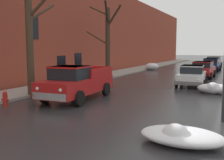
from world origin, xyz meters
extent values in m
cube|color=gray|center=(-5.81, 18.00, 0.06)|extent=(2.63, 80.00, 0.13)
cube|color=brown|center=(-7.63, 18.00, 4.53)|extent=(0.60, 80.00, 9.06)
cube|color=black|center=(-7.34, 15.57, 1.23)|extent=(0.08, 1.10, 1.60)
cube|color=black|center=(-7.34, 18.05, 1.41)|extent=(0.08, 1.10, 1.60)
cube|color=black|center=(-7.34, 12.39, 4.03)|extent=(0.08, 1.10, 1.60)
ellipsoid|color=white|center=(-3.98, 29.20, 0.42)|extent=(1.67, 1.10, 0.84)
ellipsoid|color=white|center=(-3.89, 29.05, 0.24)|extent=(0.58, 0.48, 0.48)
ellipsoid|color=white|center=(-3.80, 29.16, 0.37)|extent=(0.90, 0.75, 0.75)
ellipsoid|color=white|center=(4.27, 5.13, 0.22)|extent=(2.33, 1.48, 0.44)
ellipsoid|color=white|center=(4.14, 4.87, 0.31)|extent=(0.75, 0.62, 0.62)
ellipsoid|color=white|center=(4.74, 4.92, 0.21)|extent=(0.50, 0.41, 0.41)
ellipsoid|color=white|center=(-4.34, 11.50, 0.29)|extent=(2.99, 1.11, 0.59)
ellipsoid|color=white|center=(-4.91, 11.70, 0.21)|extent=(0.50, 0.41, 0.41)
ellipsoid|color=white|center=(4.36, 14.37, 0.29)|extent=(1.96, 1.05, 0.58)
ellipsoid|color=white|center=(4.28, 14.16, 0.34)|extent=(0.81, 0.67, 0.67)
cylinder|color=#423323|center=(-4.58, 9.01, 3.38)|extent=(0.38, 0.38, 6.76)
cylinder|color=#423323|center=(-3.90, 9.08, 4.82)|extent=(1.48, 0.31, 1.25)
cylinder|color=#423323|center=(-4.42, 9.85, 4.57)|extent=(0.48, 1.78, 1.14)
cylinder|color=#382B1E|center=(-4.58, 18.41, 2.98)|extent=(0.40, 0.40, 5.97)
cylinder|color=#382B1E|center=(-4.19, 17.43, 5.50)|extent=(0.96, 2.11, 1.60)
cylinder|color=#382B1E|center=(-5.43, 18.39, 5.76)|extent=(1.76, 0.16, 0.89)
cylinder|color=#382B1E|center=(-3.86, 18.13, 5.25)|extent=(1.62, 0.77, 1.69)
cylinder|color=#382B1E|center=(-5.50, 18.24, 3.48)|extent=(1.93, 0.45, 1.21)
cube|color=red|center=(-1.92, 9.52, 0.74)|extent=(2.10, 5.16, 0.76)
cube|color=black|center=(-1.88, 8.81, 1.44)|extent=(1.70, 1.71, 0.64)
cube|color=red|center=(-1.88, 8.81, 1.72)|extent=(1.73, 1.76, 0.08)
cube|color=red|center=(-1.11, 10.58, 1.34)|extent=(0.23, 2.43, 0.44)
cube|color=red|center=(-2.84, 10.49, 1.34)|extent=(0.23, 2.43, 0.44)
cube|color=red|center=(-2.05, 12.00, 1.34)|extent=(1.73, 0.19, 0.44)
cube|color=#B7B7BC|center=(-1.79, 7.05, 0.54)|extent=(1.74, 0.21, 0.32)
sphere|color=white|center=(-1.19, 7.04, 0.86)|extent=(0.16, 0.16, 0.16)
sphere|color=white|center=(-2.38, 6.98, 0.86)|extent=(0.16, 0.16, 0.16)
cylinder|color=black|center=(-0.90, 8.05, 0.36)|extent=(0.26, 0.73, 0.72)
cylinder|color=black|center=(-2.77, 7.95, 0.36)|extent=(0.26, 0.73, 0.72)
cylinder|color=black|center=(-1.07, 11.09, 0.36)|extent=(0.26, 0.73, 0.72)
cylinder|color=black|center=(-2.93, 10.99, 0.36)|extent=(0.26, 0.73, 0.72)
cube|color=silver|center=(2.61, 17.18, 0.60)|extent=(2.01, 4.39, 0.60)
cube|color=black|center=(2.59, 17.39, 1.16)|extent=(1.62, 2.33, 0.52)
cube|color=silver|center=(2.59, 17.39, 1.39)|extent=(1.66, 2.37, 0.06)
cube|color=slate|center=(2.76, 15.09, 0.42)|extent=(1.67, 0.24, 0.22)
cube|color=slate|center=(2.45, 19.26, 0.42)|extent=(1.67, 0.24, 0.22)
cylinder|color=black|center=(3.57, 15.92, 0.30)|extent=(0.22, 0.61, 0.60)
cylinder|color=black|center=(1.84, 15.79, 0.30)|extent=(0.22, 0.61, 0.60)
cylinder|color=black|center=(3.38, 18.57, 0.30)|extent=(0.22, 0.61, 0.60)
cylinder|color=black|center=(1.65, 18.44, 0.30)|extent=(0.22, 0.61, 0.60)
sphere|color=silver|center=(3.32, 15.11, 0.68)|extent=(0.14, 0.14, 0.14)
sphere|color=silver|center=(2.22, 15.02, 0.68)|extent=(0.14, 0.14, 0.14)
cube|color=red|center=(2.59, 23.10, 0.60)|extent=(1.88, 4.19, 0.60)
cube|color=black|center=(2.60, 23.31, 1.16)|extent=(1.57, 2.20, 0.52)
cube|color=red|center=(2.60, 23.31, 1.39)|extent=(1.61, 2.24, 0.06)
cube|color=#520B0B|center=(2.53, 21.09, 0.42)|extent=(1.72, 0.17, 0.22)
cube|color=#520B0B|center=(2.66, 25.12, 0.42)|extent=(1.72, 0.17, 0.22)
cylinder|color=black|center=(3.45, 21.79, 0.30)|extent=(0.20, 0.61, 0.60)
cylinder|color=black|center=(1.66, 21.85, 0.30)|extent=(0.20, 0.61, 0.60)
cylinder|color=black|center=(3.53, 24.36, 0.30)|extent=(0.20, 0.61, 0.60)
cylinder|color=black|center=(1.74, 24.41, 0.30)|extent=(0.20, 0.61, 0.60)
sphere|color=silver|center=(3.10, 21.04, 0.68)|extent=(0.14, 0.14, 0.14)
sphere|color=silver|center=(1.96, 21.07, 0.68)|extent=(0.14, 0.14, 0.14)
cube|color=navy|center=(2.57, 31.02, 0.60)|extent=(1.91, 4.15, 0.60)
cube|color=black|center=(2.58, 31.22, 1.16)|extent=(1.59, 2.18, 0.52)
cube|color=navy|center=(2.58, 31.22, 1.39)|extent=(1.63, 2.22, 0.06)
cube|color=black|center=(2.50, 29.02, 0.42)|extent=(1.73, 0.18, 0.22)
cube|color=black|center=(2.65, 33.01, 0.42)|extent=(1.73, 0.18, 0.22)
cylinder|color=black|center=(3.43, 29.72, 0.30)|extent=(0.20, 0.61, 0.60)
cylinder|color=black|center=(1.63, 29.78, 0.30)|extent=(0.20, 0.61, 0.60)
cylinder|color=black|center=(3.52, 32.25, 0.30)|extent=(0.20, 0.61, 0.60)
cylinder|color=black|center=(1.72, 32.32, 0.30)|extent=(0.20, 0.61, 0.60)
sphere|color=silver|center=(3.07, 28.97, 0.68)|extent=(0.14, 0.14, 0.14)
sphere|color=silver|center=(1.93, 29.02, 0.68)|extent=(0.14, 0.14, 0.14)
cube|color=#B7B7BC|center=(2.22, 38.31, 0.60)|extent=(1.97, 4.32, 0.60)
cube|color=black|center=(2.23, 38.53, 1.16)|extent=(1.63, 2.27, 0.52)
cube|color=#B7B7BC|center=(2.23, 38.53, 1.39)|extent=(1.67, 2.32, 0.06)
cube|color=#525254|center=(2.13, 36.24, 0.42)|extent=(1.75, 0.19, 0.22)
cube|color=#525254|center=(2.31, 40.39, 0.42)|extent=(1.75, 0.19, 0.22)
cylinder|color=black|center=(3.08, 36.96, 0.30)|extent=(0.21, 0.61, 0.60)
cylinder|color=black|center=(1.25, 37.03, 0.30)|extent=(0.21, 0.61, 0.60)
cylinder|color=black|center=(3.19, 39.59, 0.30)|extent=(0.21, 0.61, 0.60)
cylinder|color=black|center=(1.36, 39.67, 0.30)|extent=(0.21, 0.61, 0.60)
sphere|color=silver|center=(2.71, 36.18, 0.68)|extent=(0.14, 0.14, 0.14)
sphere|color=silver|center=(1.55, 36.23, 0.68)|extent=(0.14, 0.14, 0.14)
cylinder|color=#B21E19|center=(-3.90, 6.56, 0.28)|extent=(0.22, 0.22, 0.55)
sphere|color=#B21E19|center=(-3.90, 6.56, 0.61)|extent=(0.21, 0.21, 0.21)
cylinder|color=#B21E19|center=(-4.06, 6.56, 0.30)|extent=(0.10, 0.09, 0.09)
cylinder|color=#B21E19|center=(-3.74, 6.56, 0.30)|extent=(0.10, 0.09, 0.09)
camera|label=1|loc=(5.62, -2.20, 2.64)|focal=43.26mm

